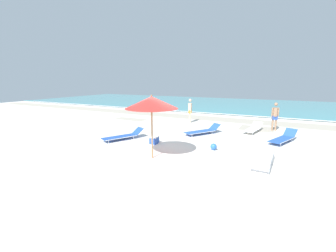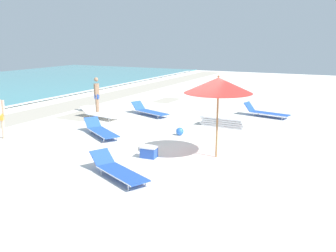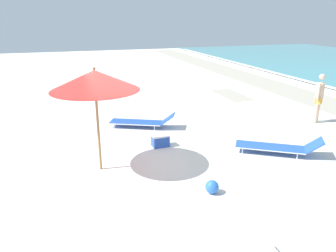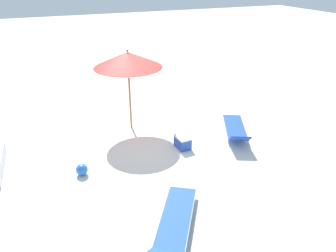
{
  "view_description": "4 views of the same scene",
  "coord_description": "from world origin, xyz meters",
  "px_view_note": "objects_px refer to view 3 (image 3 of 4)",
  "views": [
    {
      "loc": [
        4.49,
        -8.55,
        3.13
      ],
      "look_at": [
        -0.31,
        0.95,
        0.93
      ],
      "focal_mm": 24.0,
      "sensor_mm": 36.0,
      "label": 1
    },
    {
      "loc": [
        -10.79,
        -4.67,
        3.66
      ],
      "look_at": [
        0.43,
        0.88,
        0.71
      ],
      "focal_mm": 40.0,
      "sensor_mm": 36.0,
      "label": 2
    },
    {
      "loc": [
        7.63,
        -1.76,
        3.68
      ],
      "look_at": [
        -0.3,
        0.84,
        0.86
      ],
      "focal_mm": 35.0,
      "sensor_mm": 36.0,
      "label": 3
    },
    {
      "loc": [
        2.57,
        8.39,
        4.78
      ],
      "look_at": [
        -0.32,
        1.39,
        1.09
      ],
      "focal_mm": 35.0,
      "sensor_mm": 36.0,
      "label": 4
    }
  ],
  "objects_px": {
    "sun_lounger_beside_umbrella": "(278,147)",
    "cooler_box": "(160,140)",
    "beach_umbrella": "(95,81)",
    "sun_lounger_near_water_right": "(142,122)",
    "beach_ball": "(212,187)",
    "beachgoer_shoreline_child": "(319,95)"
  },
  "relations": [
    {
      "from": "beach_ball",
      "to": "cooler_box",
      "type": "height_order",
      "value": "cooler_box"
    },
    {
      "from": "sun_lounger_beside_umbrella",
      "to": "cooler_box",
      "type": "xyz_separation_m",
      "value": [
        -1.55,
        -2.98,
        -0.02
      ]
    },
    {
      "from": "beach_umbrella",
      "to": "sun_lounger_near_water_right",
      "type": "distance_m",
      "value": 3.94
    },
    {
      "from": "sun_lounger_near_water_right",
      "to": "cooler_box",
      "type": "bearing_deg",
      "value": 28.66
    },
    {
      "from": "beach_ball",
      "to": "sun_lounger_beside_umbrella",
      "type": "bearing_deg",
      "value": 117.41
    },
    {
      "from": "sun_lounger_beside_umbrella",
      "to": "sun_lounger_near_water_right",
      "type": "height_order",
      "value": "sun_lounger_beside_umbrella"
    },
    {
      "from": "sun_lounger_beside_umbrella",
      "to": "sun_lounger_near_water_right",
      "type": "xyz_separation_m",
      "value": [
        -3.41,
        -3.06,
        0.0
      ]
    },
    {
      "from": "beach_umbrella",
      "to": "sun_lounger_beside_umbrella",
      "type": "distance_m",
      "value": 5.29
    },
    {
      "from": "sun_lounger_near_water_right",
      "to": "beachgoer_shoreline_child",
      "type": "xyz_separation_m",
      "value": [
        1.4,
        6.14,
        0.79
      ]
    },
    {
      "from": "sun_lounger_beside_umbrella",
      "to": "sun_lounger_near_water_right",
      "type": "relative_size",
      "value": 0.99
    },
    {
      "from": "beach_umbrella",
      "to": "beachgoer_shoreline_child",
      "type": "bearing_deg",
      "value": 100.41
    },
    {
      "from": "sun_lounger_beside_umbrella",
      "to": "cooler_box",
      "type": "relative_size",
      "value": 4.27
    },
    {
      "from": "beach_umbrella",
      "to": "sun_lounger_beside_umbrella",
      "type": "height_order",
      "value": "beach_umbrella"
    },
    {
      "from": "beach_umbrella",
      "to": "sun_lounger_near_water_right",
      "type": "height_order",
      "value": "beach_umbrella"
    },
    {
      "from": "beach_umbrella",
      "to": "beachgoer_shoreline_child",
      "type": "relative_size",
      "value": 1.46
    },
    {
      "from": "sun_lounger_near_water_right",
      "to": "cooler_box",
      "type": "distance_m",
      "value": 1.86
    },
    {
      "from": "sun_lounger_beside_umbrella",
      "to": "cooler_box",
      "type": "height_order",
      "value": "sun_lounger_beside_umbrella"
    },
    {
      "from": "beach_ball",
      "to": "cooler_box",
      "type": "xyz_separation_m",
      "value": [
        -2.94,
        -0.29,
        0.04
      ]
    },
    {
      "from": "sun_lounger_near_water_right",
      "to": "cooler_box",
      "type": "xyz_separation_m",
      "value": [
        1.86,
        0.08,
        -0.02
      ]
    },
    {
      "from": "beachgoer_shoreline_child",
      "to": "cooler_box",
      "type": "height_order",
      "value": "beachgoer_shoreline_child"
    },
    {
      "from": "beach_umbrella",
      "to": "sun_lounger_near_water_right",
      "type": "relative_size",
      "value": 1.13
    },
    {
      "from": "sun_lounger_near_water_right",
      "to": "beach_ball",
      "type": "distance_m",
      "value": 4.82
    }
  ]
}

